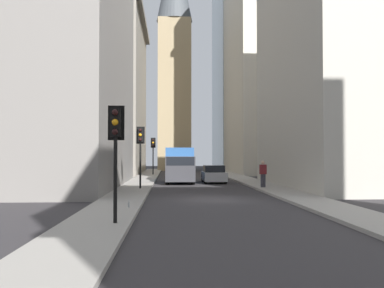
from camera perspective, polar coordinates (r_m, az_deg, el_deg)
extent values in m
plane|color=#302D30|center=(22.06, 2.78, -7.33)|extent=(135.00, 135.00, 0.00)
cube|color=gray|center=(22.07, -9.02, -7.13)|extent=(90.00, 2.20, 0.14)
cube|color=gray|center=(22.94, 14.11, -6.89)|extent=(90.00, 2.20, 0.14)
cube|color=#B7B2A5|center=(33.17, 20.15, 10.46)|extent=(16.67, 10.00, 18.12)
cube|color=beige|center=(56.96, 10.37, 12.34)|extent=(16.84, 10.00, 31.65)
cube|color=gray|center=(53.90, -11.98, 7.46)|extent=(18.41, 10.00, 21.18)
cube|color=gray|center=(55.09, -6.33, 15.56)|extent=(18.41, 0.50, 0.60)
cube|color=#9E8966|center=(64.44, -2.34, 6.39)|extent=(4.81, 4.81, 22.12)
cube|color=#285699|center=(36.25, -1.70, -2.59)|extent=(4.60, 2.25, 2.60)
cube|color=#38383D|center=(33.07, -1.58, -3.31)|extent=(1.90, 2.25, 1.90)
cube|color=black|center=(33.05, -1.58, -2.27)|extent=(1.92, 2.09, 0.64)
cylinder|color=black|center=(33.14, 0.13, -4.60)|extent=(0.88, 0.28, 0.88)
cylinder|color=black|center=(33.09, -3.29, -4.61)|extent=(0.88, 0.28, 0.88)
cylinder|color=black|center=(37.72, -0.25, -4.22)|extent=(0.88, 0.28, 0.88)
cylinder|color=black|center=(37.68, -3.25, -4.22)|extent=(0.88, 0.28, 0.88)
cube|color=#B7BABF|center=(35.49, 2.87, -4.25)|extent=(4.30, 1.78, 0.70)
cube|color=black|center=(35.27, 2.90, -3.26)|extent=(2.10, 1.58, 0.54)
cylinder|color=black|center=(36.93, 3.87, -4.46)|extent=(0.64, 0.22, 0.64)
cylinder|color=black|center=(36.78, 1.44, -4.48)|extent=(0.64, 0.22, 0.64)
cylinder|color=black|center=(34.25, 4.40, -4.70)|extent=(0.64, 0.22, 0.64)
cylinder|color=black|center=(34.09, 1.79, -4.72)|extent=(0.64, 0.22, 0.64)
cylinder|color=black|center=(13.76, -10.07, -4.66)|extent=(0.12, 0.12, 2.69)
cube|color=black|center=(13.78, -10.04, 2.81)|extent=(0.28, 0.32, 0.90)
cube|color=black|center=(13.93, -9.96, 2.76)|extent=(0.03, 0.52, 1.10)
sphere|color=black|center=(13.65, -10.11, 4.11)|extent=(0.20, 0.20, 0.20)
sphere|color=orange|center=(13.62, -10.12, 2.86)|extent=(0.20, 0.20, 0.20)
sphere|color=black|center=(13.60, -10.12, 1.60)|extent=(0.20, 0.20, 0.20)
cylinder|color=black|center=(27.75, -6.83, -2.78)|extent=(0.12, 0.12, 2.94)
cube|color=black|center=(27.78, -6.81, 1.18)|extent=(0.28, 0.32, 0.90)
cube|color=black|center=(27.93, -6.79, 1.16)|extent=(0.03, 0.52, 1.10)
sphere|color=black|center=(27.63, -6.83, 1.82)|extent=(0.20, 0.20, 0.20)
sphere|color=orange|center=(27.62, -6.84, 1.19)|extent=(0.20, 0.20, 0.20)
sphere|color=black|center=(27.60, -6.84, 0.57)|extent=(0.20, 0.20, 0.20)
cylinder|color=black|center=(47.36, -5.16, -2.19)|extent=(0.12, 0.12, 3.01)
cube|color=black|center=(47.37, -5.15, 0.17)|extent=(0.28, 0.32, 0.90)
cube|color=black|center=(47.53, -5.14, 0.17)|extent=(0.03, 0.52, 1.10)
sphere|color=black|center=(47.22, -5.16, 0.54)|extent=(0.20, 0.20, 0.20)
sphere|color=orange|center=(47.21, -5.16, 0.18)|extent=(0.20, 0.20, 0.20)
sphere|color=black|center=(47.21, -5.16, -0.18)|extent=(0.20, 0.20, 0.20)
cylinder|color=#33333D|center=(28.93, 9.51, -4.79)|extent=(0.16, 0.16, 0.86)
cylinder|color=#33333D|center=(28.89, 9.18, -4.79)|extent=(0.16, 0.16, 0.86)
cube|color=maroon|center=(28.88, 9.34, -3.31)|extent=(0.26, 0.44, 0.63)
sphere|color=beige|center=(28.87, 9.34, -2.39)|extent=(0.22, 0.22, 0.22)
cylinder|color=#999EA3|center=(17.81, -8.34, -7.95)|extent=(0.07, 0.07, 0.20)
cylinder|color=#999EA3|center=(17.79, -8.34, -7.51)|extent=(0.03, 0.03, 0.07)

